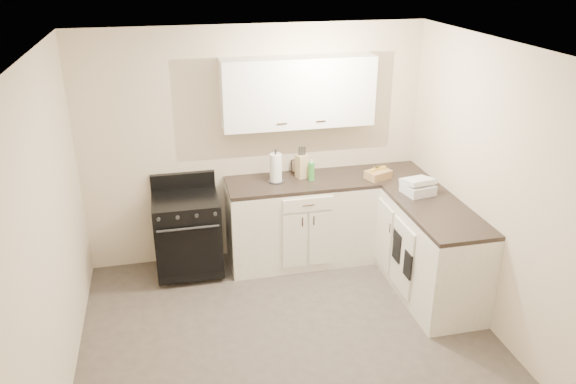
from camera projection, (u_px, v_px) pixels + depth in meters
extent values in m
plane|color=#473F38|center=(294.00, 351.00, 4.80)|extent=(3.60, 3.60, 0.00)
plane|color=white|center=(296.00, 55.00, 3.81)|extent=(3.60, 3.60, 0.00)
plane|color=beige|center=(255.00, 146.00, 5.92)|extent=(3.60, 0.00, 3.60)
plane|color=beige|center=(505.00, 199.00, 4.67)|extent=(0.00, 3.60, 3.60)
plane|color=beige|center=(46.00, 245.00, 3.94)|extent=(0.00, 3.60, 3.60)
plane|color=beige|center=(382.00, 381.00, 2.69)|extent=(3.60, 0.00, 3.60)
cube|color=white|center=(300.00, 222.00, 6.05)|extent=(1.55, 0.60, 0.90)
cube|color=white|center=(419.00, 240.00, 5.69)|extent=(0.60, 1.90, 0.90)
cube|color=black|center=(301.00, 182.00, 5.87)|extent=(1.55, 0.60, 0.04)
cube|color=black|center=(423.00, 198.00, 5.50)|extent=(0.60, 1.90, 0.04)
cube|color=white|center=(298.00, 92.00, 5.63)|extent=(1.55, 0.30, 0.70)
cube|color=black|center=(188.00, 234.00, 5.78)|extent=(0.66, 0.57, 0.80)
cube|color=#CFB87F|center=(302.00, 166.00, 5.89)|extent=(0.14, 0.13, 0.25)
cylinder|color=white|center=(276.00, 168.00, 5.77)|extent=(0.13, 0.13, 0.30)
cylinder|color=green|center=(311.00, 171.00, 5.83)|extent=(0.07, 0.07, 0.20)
cube|color=black|center=(296.00, 166.00, 6.06)|extent=(0.12, 0.06, 0.14)
cube|color=tan|center=(378.00, 174.00, 5.90)|extent=(0.30, 0.25, 0.09)
cube|color=silver|center=(418.00, 189.00, 5.53)|extent=(0.31, 0.30, 0.10)
cube|color=black|center=(408.00, 265.00, 5.21)|extent=(0.02, 0.15, 0.25)
cube|color=black|center=(397.00, 247.00, 5.42)|extent=(0.02, 0.17, 0.29)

